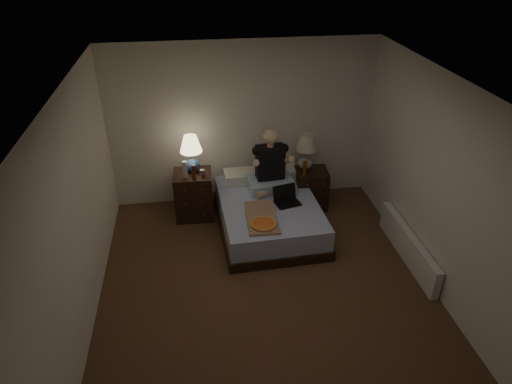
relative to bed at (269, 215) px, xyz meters
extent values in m
cube|color=brown|center=(-0.24, -1.28, -0.22)|extent=(4.00, 4.50, 0.00)
cube|color=white|center=(-0.24, -1.28, 2.28)|extent=(4.00, 4.50, 0.00)
cube|color=silver|center=(-0.24, 0.97, 1.03)|extent=(4.00, 0.00, 2.50)
cube|color=silver|center=(-0.24, -3.53, 1.03)|extent=(4.00, 0.00, 2.50)
cube|color=silver|center=(-2.24, -1.28, 1.03)|extent=(0.00, 4.50, 2.50)
cube|color=silver|center=(1.76, -1.28, 1.03)|extent=(0.00, 4.50, 2.50)
cube|color=#5B71B7|center=(0.00, 0.00, 0.00)|extent=(1.42, 1.85, 0.45)
cube|color=black|center=(-1.05, 0.50, 0.13)|extent=(0.57, 0.52, 0.72)
cube|color=black|center=(0.75, 0.50, 0.09)|extent=(0.51, 0.46, 0.62)
cylinder|color=silver|center=(-1.15, 0.40, 0.62)|extent=(0.07, 0.07, 0.25)
cylinder|color=#B3B2AD|center=(-0.90, 0.41, 0.54)|extent=(0.07, 0.07, 0.10)
cylinder|color=#57280C|center=(-1.03, 0.32, 0.61)|extent=(0.06, 0.06, 0.23)
cylinder|color=#5B2F0D|center=(0.59, 0.37, 0.51)|extent=(0.06, 0.06, 0.23)
cube|color=silver|center=(1.69, -0.97, -0.02)|extent=(0.10, 1.60, 0.40)
camera|label=1|loc=(-0.99, -5.42, 3.62)|focal=32.00mm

